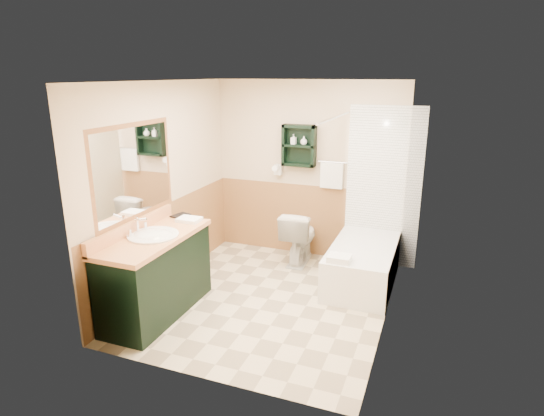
{
  "coord_description": "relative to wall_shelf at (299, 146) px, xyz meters",
  "views": [
    {
      "loc": [
        1.69,
        -4.35,
        2.48
      ],
      "look_at": [
        -0.03,
        0.2,
        1.03
      ],
      "focal_mm": 30.0,
      "sensor_mm": 36.0,
      "label": 1
    }
  ],
  "objects": [
    {
      "name": "tub_towel",
      "position": [
        0.85,
        -1.18,
        -1.02
      ],
      "size": [
        0.25,
        0.21,
        0.07
      ],
      "primitive_type": "cube",
      "color": "white",
      "rests_on": "bathtub"
    },
    {
      "name": "vanity_book",
      "position": [
        -1.06,
        -1.4,
        -0.57
      ],
      "size": [
        0.15,
        0.06,
        0.21
      ],
      "primitive_type": "imported",
      "rotation": [
        0.0,
        0.0,
        -0.25
      ],
      "color": "black",
      "rests_on": "vanity"
    },
    {
      "name": "bathtub",
      "position": [
        1.03,
        -0.56,
        -1.3
      ],
      "size": [
        0.74,
        1.5,
        0.49
      ],
      "primitive_type": "cube",
      "color": "white",
      "rests_on": "ground"
    },
    {
      "name": "soap_bottle_a",
      "position": [
        -0.07,
        -0.01,
        0.05
      ],
      "size": [
        0.08,
        0.14,
        0.06
      ],
      "primitive_type": "imported",
      "rotation": [
        0.0,
        0.0,
        -0.12
      ],
      "color": "white",
      "rests_on": "wall_shelf"
    },
    {
      "name": "wainscot_back",
      "position": [
        0.1,
        0.08,
        -1.05
      ],
      "size": [
        2.58,
        2.58,
        1.0
      ],
      "primitive_type": null,
      "color": "#A86E44",
      "rests_on": "back_wall"
    },
    {
      "name": "floor",
      "position": [
        0.1,
        -1.41,
        -1.55
      ],
      "size": [
        3.0,
        3.0,
        0.0
      ],
      "primitive_type": "plane",
      "color": "beige",
      "rests_on": "ground"
    },
    {
      "name": "toilet",
      "position": [
        0.1,
        -0.24,
        -1.19
      ],
      "size": [
        0.43,
        0.74,
        0.71
      ],
      "primitive_type": "imported",
      "rotation": [
        0.0,
        0.0,
        3.17
      ],
      "color": "white",
      "rests_on": "ground"
    },
    {
      "name": "right_wall",
      "position": [
        1.42,
        -1.41,
        -0.35
      ],
      "size": [
        0.04,
        3.0,
        2.4
      ],
      "primitive_type": "cube",
      "color": "beige",
      "rests_on": "ground"
    },
    {
      "name": "ceiling",
      "position": [
        0.1,
        -1.41,
        0.87
      ],
      "size": [
        2.6,
        3.0,
        0.04
      ],
      "primitive_type": "cube",
      "color": "white",
      "rests_on": "back_wall"
    },
    {
      "name": "curtain_rod",
      "position": [
        0.63,
        -0.66,
        0.45
      ],
      "size": [
        0.03,
        1.6,
        0.03
      ],
      "primitive_type": "cylinder",
      "rotation": [
        1.57,
        0.0,
        0.0
      ],
      "color": "silver",
      "rests_on": "back_wall"
    },
    {
      "name": "mirror_frame",
      "position": [
        -1.17,
        -1.96,
        -0.05
      ],
      "size": [
        1.3,
        1.3,
        1.0
      ],
      "primitive_type": null,
      "color": "brown",
      "rests_on": "left_wall"
    },
    {
      "name": "hair_dryer",
      "position": [
        -0.3,
        0.02,
        -0.35
      ],
      "size": [
        0.1,
        0.24,
        0.18
      ],
      "primitive_type": null,
      "color": "white",
      "rests_on": "back_wall"
    },
    {
      "name": "wall_shelf",
      "position": [
        0.0,
        0.0,
        0.0
      ],
      "size": [
        0.45,
        0.15,
        0.55
      ],
      "primitive_type": "cube",
      "color": "black",
      "rests_on": "back_wall"
    },
    {
      "name": "counter_towel",
      "position": [
        -0.8,
        -1.55,
        -0.65
      ],
      "size": [
        0.25,
        0.2,
        0.04
      ],
      "primitive_type": "cube",
      "color": "white",
      "rests_on": "vanity"
    },
    {
      "name": "left_wall",
      "position": [
        -1.22,
        -1.41,
        -0.35
      ],
      "size": [
        0.04,
        3.0,
        2.4
      ],
      "primitive_type": "cube",
      "color": "beige",
      "rests_on": "ground"
    },
    {
      "name": "towel_bar",
      "position": [
        0.45,
        0.04,
        -0.2
      ],
      "size": [
        0.4,
        0.06,
        0.4
      ],
      "primitive_type": null,
      "color": "white",
      "rests_on": "back_wall"
    },
    {
      "name": "tile_back",
      "position": [
        1.13,
        0.07,
        -0.5
      ],
      "size": [
        0.95,
        0.95,
        2.1
      ],
      "primitive_type": null,
      "color": "white",
      "rests_on": "back_wall"
    },
    {
      "name": "wainscot_left",
      "position": [
        -1.19,
        -1.41,
        -1.05
      ],
      "size": [
        2.98,
        2.98,
        1.0
      ],
      "primitive_type": null,
      "color": "#A86E44",
      "rests_on": "left_wall"
    },
    {
      "name": "tile_right",
      "position": [
        1.38,
        -0.66,
        -0.5
      ],
      "size": [
        1.5,
        1.5,
        2.1
      ],
      "primitive_type": null,
      "color": "white",
      "rests_on": "right_wall"
    },
    {
      "name": "vanity",
      "position": [
        -0.89,
        -2.09,
        -1.11
      ],
      "size": [
        0.59,
        1.38,
        0.88
      ],
      "primitive_type": "cube",
      "color": "black",
      "rests_on": "ground"
    },
    {
      "name": "tile_accent",
      "position": [
        1.37,
        -0.66,
        0.35
      ],
      "size": [
        1.5,
        1.5,
        0.1
      ],
      "primitive_type": null,
      "color": "#134329",
      "rests_on": "right_wall"
    },
    {
      "name": "mirror_glass",
      "position": [
        -1.17,
        -1.96,
        -0.05
      ],
      "size": [
        1.2,
        1.2,
        0.9
      ],
      "primitive_type": null,
      "color": "white",
      "rests_on": "left_wall"
    },
    {
      "name": "soap_bottle_b",
      "position": [
        0.07,
        -0.01,
        0.06
      ],
      "size": [
        0.1,
        0.12,
        0.09
      ],
      "primitive_type": "imported",
      "rotation": [
        0.0,
        0.0,
        0.11
      ],
      "color": "white",
      "rests_on": "wall_shelf"
    },
    {
      "name": "back_wall",
      "position": [
        0.1,
        0.11,
        -0.35
      ],
      "size": [
        2.6,
        0.04,
        2.4
      ],
      "primitive_type": "cube",
      "color": "beige",
      "rests_on": "ground"
    },
    {
      "name": "shower_curtain",
      "position": [
        0.63,
        -0.48,
        -0.4
      ],
      "size": [
        1.05,
        1.05,
        1.7
      ],
      "primitive_type": null,
      "color": "beige",
      "rests_on": "curtain_rod"
    }
  ]
}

